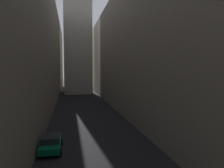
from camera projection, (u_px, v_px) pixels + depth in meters
The scene contains 4 objects.
ground_plane at pixel (83, 107), 42.03m from camera, with size 264.00×264.00×0.00m, color black.
building_block_left at pixel (23, 49), 40.96m from camera, with size 11.75×108.00×22.69m, color #756B5B.
building_block_right at pixel (134, 54), 45.42m from camera, with size 11.00×108.00×21.51m, color gray.
parked_car_left_far at pixel (51, 143), 19.23m from camera, with size 1.99×4.10×1.40m.
Camera 1 is at (-2.68, 6.08, 7.40)m, focal length 33.97 mm.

